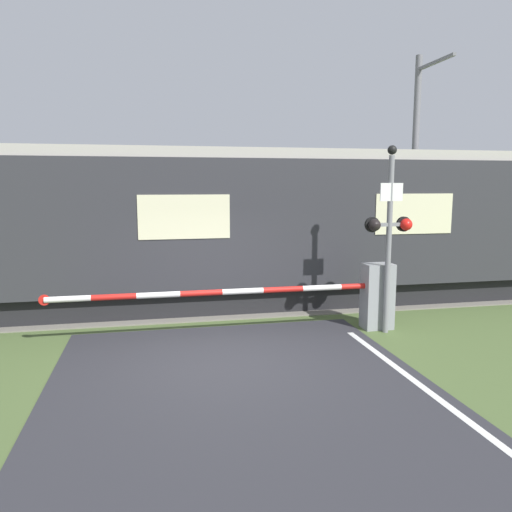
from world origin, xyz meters
name	(u,v)px	position (x,y,z in m)	size (l,w,h in m)	color
ground_plane	(229,360)	(0.00, 0.00, 0.00)	(80.00, 80.00, 0.00)	#4C6033
track_bed	(205,303)	(0.00, 4.07, 0.02)	(36.00, 3.20, 0.13)	slate
train	(181,228)	(-0.55, 4.07, 1.94)	(19.48, 2.98, 3.79)	black
crossing_barrier	(351,295)	(2.73, 1.27, 0.73)	(6.90, 0.44, 1.36)	gray
signal_post	(389,228)	(3.36, 0.95, 2.12)	(0.97, 0.26, 3.73)	gray
catenary_pole	(415,166)	(6.61, 5.86, 3.52)	(0.20, 1.90, 6.74)	slate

